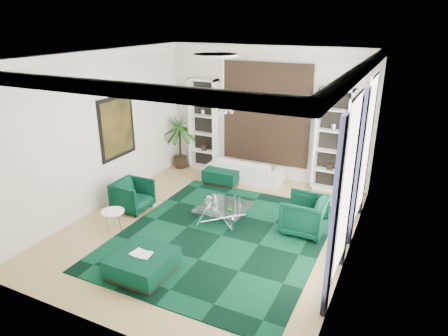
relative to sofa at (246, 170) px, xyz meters
The scene contains 30 objects.
floor 2.98m from the sofa, 82.91° to the right, with size 6.00×7.00×0.02m, color tan.
ceiling 4.57m from the sofa, 82.91° to the right, with size 6.00×7.00×0.02m, color white.
wall_back 1.72m from the sofa, 57.52° to the left, with size 6.00×0.02×3.80m, color silver.
wall_front 6.65m from the sofa, 86.76° to the right, with size 6.00×0.02×3.80m, color silver.
wall_left 4.26m from the sofa, 132.01° to the right, with size 0.02×7.00×3.80m, color silver.
wall_right 4.74m from the sofa, 41.02° to the right, with size 0.02×7.00×3.80m, color silver.
crown_molding 4.49m from the sofa, 82.91° to the right, with size 6.00×7.00×0.18m, color white, non-canonical shape.
ceiling_medallion 4.36m from the sofa, 82.12° to the right, with size 0.90×0.90×0.05m, color white.
tapestry 1.70m from the sofa, 55.11° to the left, with size 2.50×0.06×2.80m, color black.
shelving_left 1.95m from the sofa, 166.74° to the left, with size 0.90×0.38×2.80m, color white, non-canonical shape.
shelving_right 2.58m from the sofa, ahead, with size 0.90×0.38×2.80m, color white, non-canonical shape.
painting 3.82m from the sofa, 138.11° to the right, with size 0.04×1.30×1.60m, color black.
window_near 5.34m from the sofa, 48.83° to the right, with size 0.03×1.10×2.90m, color white.
curtain_near_a 5.84m from the sofa, 54.28° to the right, with size 0.07×0.30×3.25m, color black.
curtain_near_b 4.70m from the sofa, 42.63° to the right, with size 0.07×0.30×3.25m, color black.
window_far 3.98m from the sofa, 23.18° to the right, with size 0.03×1.10×2.90m, color white.
curtain_far_a 4.21m from the sofa, 33.73° to the right, with size 0.07×0.30×3.25m, color black.
curtain_far_b 3.64m from the sofa, 11.18° to the right, with size 0.07×0.30×3.25m, color black.
rug 3.31m from the sofa, 76.41° to the right, with size 4.20×5.00×0.02m, color black.
sofa is the anchor object (origin of this frame).
armchair_left 3.47m from the sofa, 120.57° to the right, with size 0.81×0.84×0.76m, color black.
armchair_right 3.23m from the sofa, 43.89° to the right, with size 0.90×0.93×0.84m, color black.
coffee_table 2.62m from the sofa, 78.81° to the right, with size 1.13×1.13×0.39m, color white, non-canonical shape.
ottoman_side 0.65m from the sofa, 142.21° to the right, with size 0.98×0.98×0.44m, color black.
ottoman_front 5.07m from the sofa, 89.42° to the right, with size 1.07×1.07×0.43m, color black.
book 5.07m from the sofa, 89.42° to the right, with size 0.39×0.26×0.03m, color white.
side_table 4.30m from the sofa, 110.16° to the right, with size 0.51×0.51×0.49m, color white.
palm 2.41m from the sofa, behind, with size 1.35×1.35×2.16m, color #1B4B15, non-canonical shape.
chandelier 3.71m from the sofa, 78.55° to the right, with size 0.72×0.72×0.64m, color white, non-canonical shape.
table_plant 2.92m from the sofa, 74.27° to the right, with size 0.12×0.10×0.22m, color #1B4B15.
Camera 1 is at (3.77, -7.12, 4.49)m, focal length 32.00 mm.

